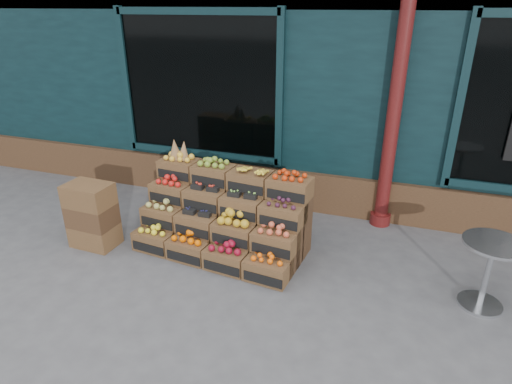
% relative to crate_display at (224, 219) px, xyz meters
% --- Properties ---
extents(ground, '(60.00, 60.00, 0.00)m').
position_rel_crate_display_xyz_m(ground, '(0.64, -0.75, -0.40)').
color(ground, '#4D4D50').
rests_on(ground, ground).
extents(shop_facade, '(12.00, 6.24, 4.80)m').
position_rel_crate_display_xyz_m(shop_facade, '(0.65, 4.36, 2.00)').
color(shop_facade, black).
rests_on(shop_facade, ground).
extents(crate_display, '(2.14, 1.20, 1.29)m').
position_rel_crate_display_xyz_m(crate_display, '(0.00, 0.00, 0.00)').
color(crate_display, brown).
rests_on(crate_display, ground).
extents(spare_crates, '(0.58, 0.41, 0.84)m').
position_rel_crate_display_xyz_m(spare_crates, '(-1.60, -0.50, 0.02)').
color(spare_crates, brown).
rests_on(spare_crates, ground).
extents(bistro_table, '(0.60, 0.60, 0.75)m').
position_rel_crate_display_xyz_m(bistro_table, '(2.97, -0.22, 0.07)').
color(bistro_table, '#B0B3B7').
rests_on(bistro_table, ground).
extents(shopkeeper, '(0.92, 0.73, 2.21)m').
position_rel_crate_display_xyz_m(shopkeeper, '(-1.21, 1.95, 0.71)').
color(shopkeeper, '#1E6B35').
rests_on(shopkeeper, ground).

